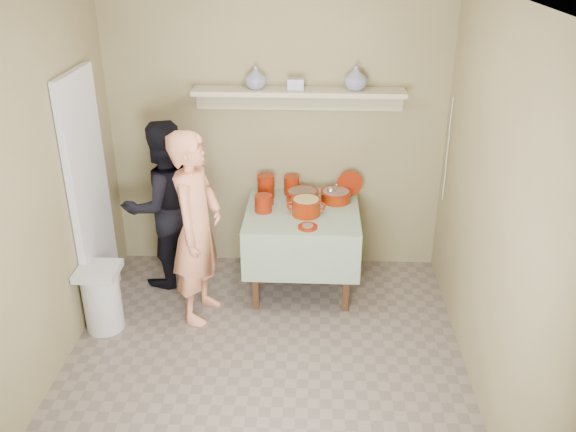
# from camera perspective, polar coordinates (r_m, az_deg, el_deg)

# --- Properties ---
(ground) EXTENTS (3.50, 3.50, 0.00)m
(ground) POSITION_cam_1_polar(r_m,az_deg,el_deg) (4.58, -2.39, -14.89)
(ground) COLOR #75665C
(ground) RESTS_ON ground
(tile_panel) EXTENTS (0.06, 0.70, 2.00)m
(tile_panel) POSITION_cam_1_polar(r_m,az_deg,el_deg) (5.17, -18.04, 1.82)
(tile_panel) COLOR silver
(tile_panel) RESTS_ON ground
(plate_stack_a) EXTENTS (0.15, 0.15, 0.21)m
(plate_stack_a) POSITION_cam_1_polar(r_m,az_deg,el_deg) (5.45, -2.08, 2.81)
(plate_stack_a) COLOR maroon
(plate_stack_a) RESTS_ON serving_table
(plate_stack_b) EXTENTS (0.14, 0.14, 0.17)m
(plate_stack_b) POSITION_cam_1_polar(r_m,az_deg,el_deg) (5.52, 0.34, 2.90)
(plate_stack_b) COLOR maroon
(plate_stack_b) RESTS_ON serving_table
(bowl_stack) EXTENTS (0.15, 0.15, 0.15)m
(bowl_stack) POSITION_cam_1_polar(r_m,az_deg,el_deg) (5.18, -2.32, 1.18)
(bowl_stack) COLOR maroon
(bowl_stack) RESTS_ON serving_table
(empty_bowl) EXTENTS (0.16, 0.16, 0.05)m
(empty_bowl) POSITION_cam_1_polar(r_m,az_deg,el_deg) (5.34, -2.16, 1.36)
(empty_bowl) COLOR maroon
(empty_bowl) RESTS_ON serving_table
(propped_lid) EXTENTS (0.24, 0.08, 0.23)m
(propped_lid) POSITION_cam_1_polar(r_m,az_deg,el_deg) (5.49, 5.78, 3.03)
(propped_lid) COLOR maroon
(propped_lid) RESTS_ON serving_table
(vase_right) EXTENTS (0.25, 0.25, 0.20)m
(vase_right) POSITION_cam_1_polar(r_m,az_deg,el_deg) (5.23, 6.35, 12.73)
(vase_right) COLOR navy
(vase_right) RESTS_ON wall_shelf
(vase_left) EXTENTS (0.24, 0.24, 0.19)m
(vase_left) POSITION_cam_1_polar(r_m,az_deg,el_deg) (5.25, -3.05, 12.83)
(vase_left) COLOR navy
(vase_left) RESTS_ON wall_shelf
(ceramic_box) EXTENTS (0.14, 0.10, 0.10)m
(ceramic_box) POSITION_cam_1_polar(r_m,az_deg,el_deg) (5.21, 0.71, 12.23)
(ceramic_box) COLOR navy
(ceramic_box) RESTS_ON wall_shelf
(person_cook) EXTENTS (0.49, 0.65, 1.61)m
(person_cook) POSITION_cam_1_polar(r_m,az_deg,el_deg) (4.87, -8.52, -1.13)
(person_cook) COLOR #F59569
(person_cook) RESTS_ON ground
(person_helper) EXTENTS (0.94, 0.91, 1.52)m
(person_helper) POSITION_cam_1_polar(r_m,az_deg,el_deg) (5.44, -11.54, 1.04)
(person_helper) COLOR black
(person_helper) RESTS_ON ground
(room_shell) EXTENTS (3.04, 3.54, 2.62)m
(room_shell) POSITION_cam_1_polar(r_m,az_deg,el_deg) (3.74, -2.84, 4.23)
(room_shell) COLOR #93865A
(room_shell) RESTS_ON ground
(serving_table) EXTENTS (0.97, 0.97, 0.76)m
(serving_table) POSITION_cam_1_polar(r_m,az_deg,el_deg) (5.29, 1.35, -0.56)
(serving_table) COLOR #4C2D16
(serving_table) RESTS_ON ground
(cazuela_meat_a) EXTENTS (0.30, 0.30, 0.10)m
(cazuela_meat_a) POSITION_cam_1_polar(r_m,az_deg,el_deg) (5.38, 1.34, 1.98)
(cazuela_meat_a) COLOR #6C1704
(cazuela_meat_a) RESTS_ON serving_table
(cazuela_meat_b) EXTENTS (0.28, 0.28, 0.10)m
(cazuela_meat_b) POSITION_cam_1_polar(r_m,az_deg,el_deg) (5.39, 4.50, 1.96)
(cazuela_meat_b) COLOR #6C1704
(cazuela_meat_b) RESTS_ON serving_table
(ladle) EXTENTS (0.08, 0.26, 0.19)m
(ladle) POSITION_cam_1_polar(r_m,az_deg,el_deg) (5.35, 4.07, 2.41)
(ladle) COLOR silver
(ladle) RESTS_ON cazuela_meat_b
(cazuela_rice) EXTENTS (0.33, 0.25, 0.14)m
(cazuela_rice) POSITION_cam_1_polar(r_m,az_deg,el_deg) (5.11, 1.70, 1.00)
(cazuela_rice) COLOR #6C1704
(cazuela_rice) RESTS_ON serving_table
(front_plate) EXTENTS (0.16, 0.16, 0.03)m
(front_plate) POSITION_cam_1_polar(r_m,az_deg,el_deg) (4.92, 1.86, -1.01)
(front_plate) COLOR maroon
(front_plate) RESTS_ON serving_table
(wall_shelf) EXTENTS (1.80, 0.25, 0.21)m
(wall_shelf) POSITION_cam_1_polar(r_m,az_deg,el_deg) (5.29, 1.02, 11.35)
(wall_shelf) COLOR #BEB58D
(wall_shelf) RESTS_ON room_shell
(trash_bin) EXTENTS (0.32, 0.32, 0.56)m
(trash_bin) POSITION_cam_1_polar(r_m,az_deg,el_deg) (5.12, -17.01, -7.32)
(trash_bin) COLOR silver
(trash_bin) RESTS_ON ground
(electrical_cord) EXTENTS (0.01, 0.05, 0.90)m
(electrical_cord) POSITION_cam_1_polar(r_m,az_deg,el_deg) (5.36, 14.70, 5.98)
(electrical_cord) COLOR silver
(electrical_cord) RESTS_ON wall_shelf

